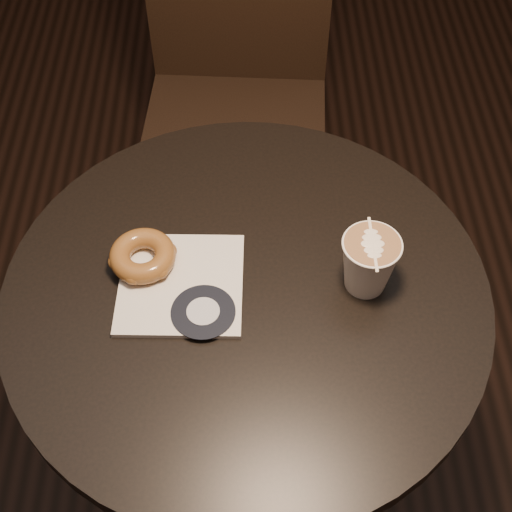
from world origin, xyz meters
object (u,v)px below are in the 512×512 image
cafe_table (247,357)px  doughnut (143,256)px  pastry_bag (181,284)px  latte_cup (368,264)px  chair (237,63)px

cafe_table → doughnut: doughnut is taller
pastry_bag → doughnut: bearing=148.3°
cafe_table → doughnut: size_ratio=7.79×
latte_cup → chair: bearing=104.1°
chair → doughnut: size_ratio=10.77×
chair → doughnut: 0.73m
cafe_table → latte_cup: 0.30m
doughnut → chair: bearing=79.1°
chair → pastry_bag: bearing=-91.8°
cafe_table → latte_cup: size_ratio=8.16×
chair → cafe_table: bearing=-84.6°
cafe_table → chair: 0.74m
cafe_table → doughnut: bearing=164.0°
cafe_table → pastry_bag: 0.22m
chair → pastry_bag: size_ratio=5.89×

